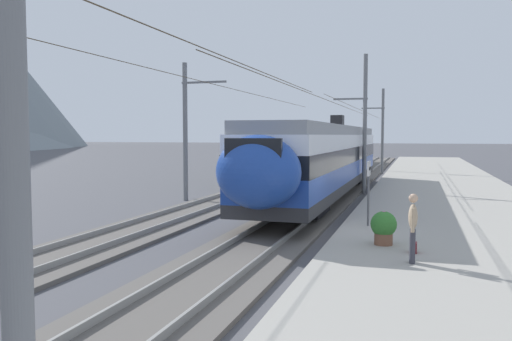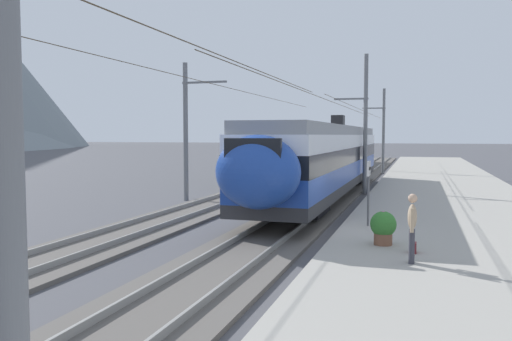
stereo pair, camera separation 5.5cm
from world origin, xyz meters
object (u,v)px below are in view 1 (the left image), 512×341
Objects in this scene: train_near_platform at (325,157)px; catenary_mast_mid at (363,123)px; platform_sign at (369,178)px; train_far_track at (315,147)px; catenary_mast_far_side at (188,127)px; catenary_mast_east at (381,130)px; potted_plant_platform_edge at (384,226)px; passenger_walking at (413,224)px; handbag_beside_passenger at (413,247)px.

catenary_mast_mid reaches higher than train_near_platform.
train_far_track is at bearing 13.92° from platform_sign.
platform_sign is (-6.46, -9.65, -1.86)m from catenary_mast_far_side.
catenary_mast_east is 31.56m from potted_plant_platform_edge.
train_far_track is at bearing 14.30° from passenger_walking.
train_far_track is at bearing 65.89° from catenary_mast_east.
handbag_beside_passenger is at bearing -1.04° from passenger_walking.
train_far_track is 0.85× the size of catenary_mast_far_side.
train_near_platform is 0.63× the size of catenary_mast_mid.
train_far_track is 15.31× the size of platform_sign.
platform_sign is (-8.80, -2.99, -0.31)m from train_near_platform.
passenger_walking is at bearing -174.95° from catenary_mast_east.
train_far_track is 7.05m from catenary_mast_east.
train_near_platform is at bearing 19.67° from handbag_beside_passenger.
passenger_walking is at bearing -165.70° from train_far_track.
catenary_mast_east reaches higher than train_near_platform.
train_far_track is 84.74× the size of handbag_beside_passenger.
catenary_mast_mid is (-18.74, -6.27, 1.87)m from train_far_track.
catenary_mast_far_side is (-2.34, 6.66, 1.55)m from train_near_platform.
passenger_walking is 4.23× the size of handbag_beside_passenger.
catenary_mast_mid is 17.84m from passenger_walking.
train_far_track is 32.06m from platform_sign.
platform_sign is at bearing -177.06° from catenary_mast_east.
potted_plant_platform_edge is (-31.34, -2.15, -3.03)m from catenary_mast_east.
handbag_beside_passenger is (-10.27, -11.16, -3.34)m from catenary_mast_far_side.
catenary_mast_mid is 100.10× the size of handbag_beside_passenger.
catenary_mast_mid is at bearing 9.60° from passenger_walking.
train_far_track is 19.85m from catenary_mast_mid.
platform_sign reaches higher than potted_plant_platform_edge.
train_near_platform is 7.22m from catenary_mast_far_side.
passenger_walking is at bearing -157.88° from potted_plant_platform_edge.
catenary_mast_east is 23.68× the size of passenger_walking.
catenary_mast_mid is at bearing -23.38° from train_near_platform.
catenary_mast_far_side reaches higher than train_far_track.
catenary_mast_far_side is 23.68× the size of passenger_walking.
passenger_walking is at bearing -135.78° from catenary_mast_far_side.
catenary_mast_far_side is 100.10× the size of handbag_beside_passenger.
catenary_mast_mid is 1.00× the size of catenary_mast_far_side.
catenary_mast_mid is at bearing -179.97° from catenary_mast_east.
catenary_mast_mid is 15.94m from catenary_mast_east.
train_far_track is (22.32, 4.72, 0.01)m from train_near_platform.
platform_sign reaches higher than handbag_beside_passenger.
catenary_mast_east is at bearing 0.03° from catenary_mast_mid.
catenary_mast_east reaches higher than handbag_beside_passenger.
train_near_platform is at bearing 175.49° from catenary_mast_east.
catenary_mast_far_side reaches higher than potted_plant_platform_edge.
potted_plant_platform_edge is (-34.14, -8.41, -1.41)m from train_far_track.
platform_sign is 3.29m from potted_plant_platform_edge.
handbag_beside_passenger is at bearing -133.63° from potted_plant_platform_edge.
potted_plant_platform_edge is (-9.49, -10.34, -2.95)m from catenary_mast_far_side.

